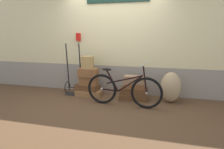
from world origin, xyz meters
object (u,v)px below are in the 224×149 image
Objects in this scene: suitcase_5 at (134,91)px; luggage_trolley at (74,83)px; suitcase_3 at (88,72)px; suitcase_4 at (134,96)px; suitcase_6 at (134,86)px; wicker_basket at (87,62)px; suitcase_0 at (89,93)px; suitcase_2 at (89,81)px; suitcase_7 at (134,80)px; bicycle at (123,90)px; burlap_sack at (171,87)px; suitcase_1 at (87,87)px.

luggage_trolley is at bearing 177.91° from suitcase_5.
suitcase_3 is 1.24m from suitcase_4.
suitcase_6 is 1.27m from wicker_basket.
suitcase_0 is 1.46× the size of suitcase_2.
suitcase_7 is (-0.00, 0.01, 0.15)m from suitcase_6.
wicker_basket is at bearing 154.04° from bicycle.
suitcase_2 is 1.09m from bicycle.
suitcase_3 is at bearing -13.44° from luggage_trolley.
suitcase_6 is at bearing -6.17° from suitcase_0.
bicycle is at bearing -106.24° from suitcase_7.
bicycle is (1.00, -0.49, -0.49)m from wicker_basket.
burlap_sack is 1.11m from bicycle.
suitcase_6 is at bearing 70.91° from bicycle.
suitcase_2 is 0.94× the size of suitcase_7.
suitcase_5 is 1.57m from luggage_trolley.
suitcase_2 is at bearing 174.22° from suitcase_6.
suitcase_3 reaches higher than suitcase_7.
suitcase_3 is 1.16m from suitcase_6.
suitcase_1 is 1.33× the size of suitcase_2.
suitcase_5 is at bearing -4.96° from suitcase_2.
suitcase_0 is at bearing -179.19° from suitcase_7.
suitcase_7 reaches higher than suitcase_6.
suitcase_0 is at bearing -179.19° from suitcase_5.
suitcase_4 is 1.43× the size of suitcase_6.
suitcase_5 is 0.84m from burlap_sack.
suitcase_0 is at bearing 175.01° from suitcase_4.
suitcase_0 is at bearing 11.78° from wicker_basket.
suitcase_1 is 1.17m from suitcase_5.
burlap_sack is at bearing -3.77° from suitcase_4.
suitcase_7 is (0.01, -0.03, 0.41)m from suitcase_4.
bicycle is at bearing -106.25° from suitcase_5.
suitcase_5 reaches higher than suitcase_0.
suitcase_5 is 0.38× the size of bicycle.
bicycle reaches higher than suitcase_6.
suitcase_1 reaches higher than suitcase_5.
suitcase_1 is 1.25× the size of suitcase_6.
suitcase_2 is 0.62× the size of burlap_sack.
burlap_sack is 0.42× the size of bicycle.
bicycle is (-0.15, -0.50, 0.15)m from suitcase_5.
suitcase_4 is 0.27m from suitcase_6.
suitcase_5 is 0.54m from bicycle.
suitcase_3 is at bearing -177.62° from suitcase_5.
suitcase_6 is at bearing -77.18° from suitcase_4.
suitcase_2 is 1.38× the size of wicker_basket.
wicker_basket is at bearing 175.28° from suitcase_4.
suitcase_5 is 0.49× the size of luggage_trolley.
suitcase_0 is 1.38× the size of suitcase_7.
suitcase_2 is 0.46m from wicker_basket.
suitcase_7 is 0.51m from bicycle.
wicker_basket reaches higher than bicycle.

